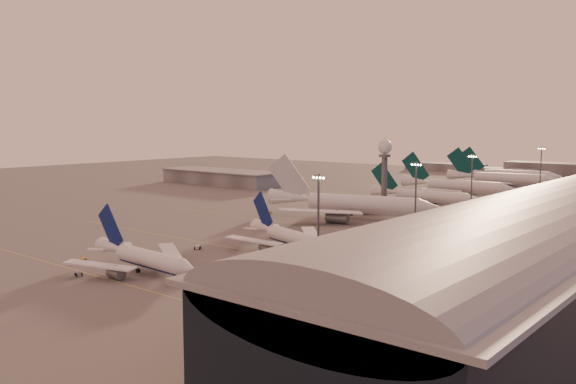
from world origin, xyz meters
The scene contains 26 objects.
ground centered at (0.00, 0.00, 0.00)m, with size 700.00×700.00×0.00m, color #5B5859.
taxiway_markings centered at (30.00, 56.00, 0.01)m, with size 180.00×185.25×0.02m.
hangar centered at (-120.00, 140.00, 4.32)m, with size 82.00×27.00×8.50m.
radar_tower centered at (5.00, 120.00, 20.95)m, with size 6.40×6.40×31.10m.
mast_a centered at (58.00, 0.00, 13.74)m, with size 3.60×0.56×25.00m.
mast_b centered at (55.00, 55.00, 13.74)m, with size 3.60×0.56×25.00m.
mast_c centered at (50.00, 110.00, 13.74)m, with size 3.60×0.56×25.00m.
mast_d centered at (48.00, 200.00, 13.74)m, with size 3.60×0.56×25.00m.
distant_horizon centered at (2.62, 325.14, 3.89)m, with size 165.00×37.50×9.00m.
narrowbody_near centered at (23.27, -25.67, 3.23)m, with size 40.84×32.56×15.95m.
narrowbody_mid centered at (32.93, 19.23, 3.19)m, with size 39.19×30.81×15.75m.
widebody_white centered at (14.37, 79.51, 4.28)m, with size 68.53×54.20×24.67m.
greentail_a centered at (19.57, 129.89, 3.37)m, with size 52.48×42.32×19.05m.
greentail_b centered at (15.20, 173.68, 3.88)m, with size 60.56×48.89×21.99m.
greentail_c centered at (18.95, 226.26, 4.03)m, with size 62.61×50.24×22.82m.
greentail_d centered at (12.90, 254.76, 3.91)m, with size 60.76×48.76×22.14m.
gsv_truck_a centered at (0.95, -28.31, 1.10)m, with size 5.66×3.26×2.16m.
gsv_tug_near centered at (13.16, -37.70, 0.55)m, with size 3.40×4.30×1.07m.
gsv_catering_a centered at (68.72, -13.10, 1.80)m, with size 4.69×2.75×3.61m.
gsv_tug_mid centered at (12.12, 1.92, 0.59)m, with size 4.16×4.65×1.14m.
gsv_truck_b centered at (42.70, 45.44, 1.19)m, with size 6.10×4.30×2.33m.
gsv_truck_c centered at (-17.73, 68.69, 1.12)m, with size 5.07×5.37×2.20m.
gsv_catering_b centered at (53.80, 61.52, 1.87)m, with size 4.81×2.70×3.74m.
gsv_tug_far centered at (3.49, 104.40, 0.59)m, with size 4.41×4.59×1.14m.
gsv_truck_d centered at (-27.47, 117.19, 1.04)m, with size 2.03×5.11×2.05m.
gsv_tug_hangar centered at (50.48, 162.44, 0.44)m, with size 3.46×2.81×0.86m.
Camera 1 is at (145.54, -116.90, 37.42)m, focal length 38.00 mm.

